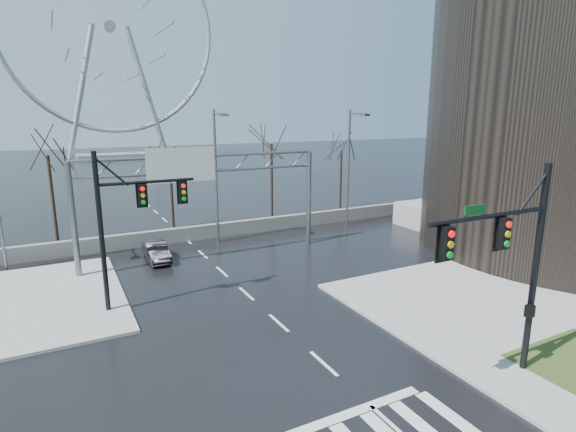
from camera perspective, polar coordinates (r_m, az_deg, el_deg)
ground at (r=18.78m, az=4.55°, el=-18.16°), size 260.00×260.00×0.00m
sidewalk_right_ext at (r=26.14m, az=21.26°, el=-9.60°), size 12.00×10.00×0.15m
sidewalk_far at (r=27.39m, az=-30.96°, el=-9.57°), size 10.00×12.00×0.15m
tower_podium at (r=44.28m, az=31.90°, el=-0.43°), size 22.00×18.00×2.00m
barrier_wall at (r=35.85m, az=-12.67°, el=-2.23°), size 52.00×0.50×1.10m
signal_mast_near at (r=17.46m, az=26.77°, el=-4.48°), size 5.52×0.41×8.00m
signal_mast_far at (r=23.21m, az=-20.00°, el=0.04°), size 4.72×0.41×8.00m
sign_gantry at (r=30.05m, az=-11.26°, el=4.00°), size 16.36×0.40×7.60m
streetlight_mid at (r=33.69m, az=-8.99°, el=6.23°), size 0.50×2.55×10.00m
streetlight_right at (r=39.19m, az=7.98°, el=7.17°), size 0.50×2.55×10.00m
tree_left at (r=37.25m, az=-28.09°, el=5.64°), size 3.75×3.75×7.50m
tree_center at (r=39.30m, az=-14.74°, el=5.84°), size 3.25×3.25×6.50m
tree_right at (r=41.22m, az=-2.12°, el=8.01°), size 3.90×3.90×7.80m
tree_far_right at (r=45.71m, az=6.78°, el=7.39°), size 3.40×3.40×6.80m
ferris_wheel at (r=110.66m, az=-21.63°, el=20.52°), size 45.00×6.00×50.91m
car at (r=31.56m, az=-16.39°, el=-4.36°), size 1.33×3.78×1.24m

